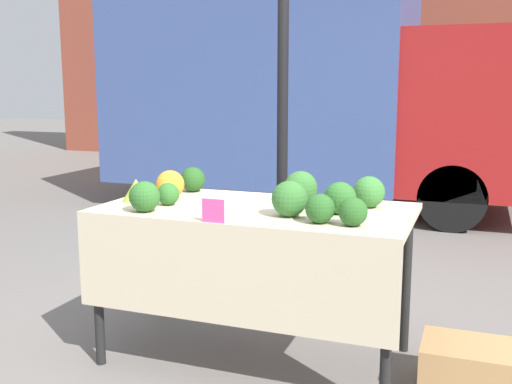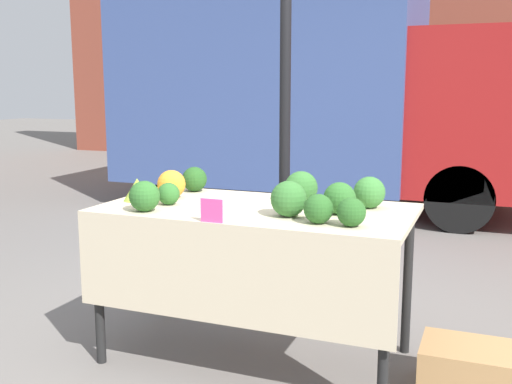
{
  "view_description": "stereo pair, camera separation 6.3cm",
  "coord_description": "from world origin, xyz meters",
  "px_view_note": "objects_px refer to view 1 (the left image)",
  "views": [
    {
      "loc": [
        1.07,
        -2.86,
        1.45
      ],
      "look_at": [
        0.0,
        0.0,
        0.91
      ],
      "focal_mm": 42.0,
      "sensor_mm": 36.0,
      "label": 1
    },
    {
      "loc": [
        1.13,
        -2.84,
        1.45
      ],
      "look_at": [
        0.0,
        0.0,
        0.91
      ],
      "focal_mm": 42.0,
      "sensor_mm": 36.0,
      "label": 2
    }
  ],
  "objects_px": {
    "parked_truck": "(305,90)",
    "orange_cauliflower": "(170,184)",
    "price_sign": "(213,211)",
    "produce_crate": "(466,368)"
  },
  "relations": [
    {
      "from": "parked_truck",
      "to": "orange_cauliflower",
      "type": "bearing_deg",
      "value": -84.32
    },
    {
      "from": "parked_truck",
      "to": "orange_cauliflower",
      "type": "distance_m",
      "value": 4.24
    },
    {
      "from": "price_sign",
      "to": "parked_truck",
      "type": "bearing_deg",
      "value": 100.89
    },
    {
      "from": "price_sign",
      "to": "produce_crate",
      "type": "xyz_separation_m",
      "value": [
        1.13,
        0.41,
        -0.77
      ]
    },
    {
      "from": "parked_truck",
      "to": "orange_cauliflower",
      "type": "relative_size",
      "value": 31.29
    },
    {
      "from": "orange_cauliflower",
      "to": "price_sign",
      "type": "xyz_separation_m",
      "value": [
        0.48,
        -0.48,
        -0.02
      ]
    },
    {
      "from": "parked_truck",
      "to": "price_sign",
      "type": "xyz_separation_m",
      "value": [
        0.9,
        -4.67,
        -0.53
      ]
    },
    {
      "from": "orange_cauliflower",
      "to": "price_sign",
      "type": "relative_size",
      "value": 1.43
    },
    {
      "from": "orange_cauliflower",
      "to": "price_sign",
      "type": "height_order",
      "value": "orange_cauliflower"
    },
    {
      "from": "parked_truck",
      "to": "produce_crate",
      "type": "xyz_separation_m",
      "value": [
        2.03,
        -4.26,
        -1.3
      ]
    }
  ]
}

